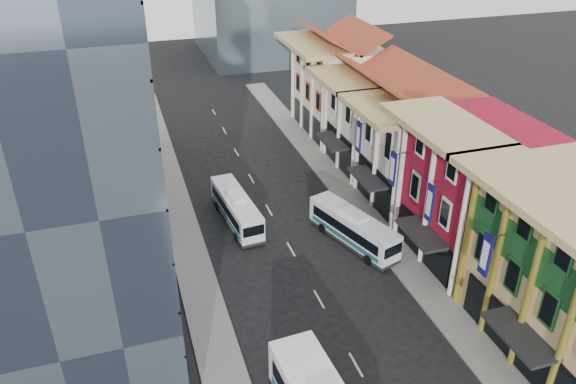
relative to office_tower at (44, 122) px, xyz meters
name	(u,v)px	position (x,y,z in m)	size (l,w,h in m)	color
sidewalk_right	(380,232)	(25.50, 3.00, -14.93)	(3.00, 90.00, 0.15)	slate
sidewalk_left	(193,266)	(8.50, 3.00, -14.93)	(3.00, 90.00, 0.15)	slate
shophouse_red	(475,192)	(31.00, -2.00, -9.00)	(8.00, 10.00, 12.00)	maroon
shophouse_cream_near	(416,155)	(31.00, 7.50, -10.00)	(8.00, 9.00, 10.00)	silver
shophouse_cream_mid	(375,122)	(31.00, 16.50, -10.00)	(8.00, 9.00, 10.00)	silver
shophouse_cream_far	(339,88)	(31.00, 27.00, -9.50)	(8.00, 12.00, 11.00)	silver
office_tower	(44,122)	(0.00, 0.00, 0.00)	(12.00, 26.00, 30.00)	#3A475D
office_block_far	(84,114)	(1.00, 23.00, -8.00)	(10.00, 18.00, 14.00)	gray
bus_left_far	(236,208)	(13.55, 8.80, -13.48)	(2.22, 9.49, 3.04)	white
bus_right	(353,228)	(22.50, 2.35, -13.45)	(2.27, 9.68, 3.10)	white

